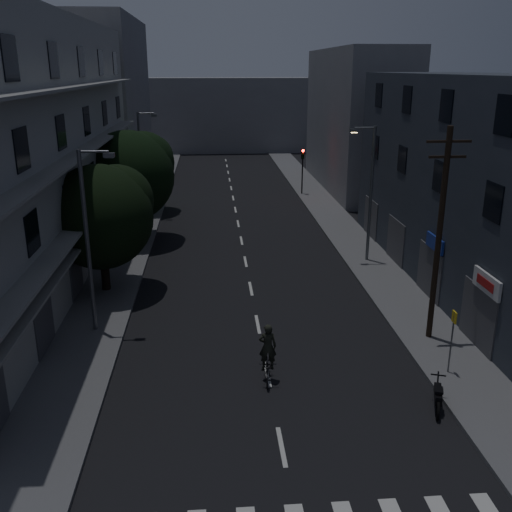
{
  "coord_description": "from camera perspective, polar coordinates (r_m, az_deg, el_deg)",
  "views": [
    {
      "loc": [
        -2.01,
        -12.95,
        11.28
      ],
      "look_at": [
        0.0,
        12.0,
        3.0
      ],
      "focal_mm": 40.0,
      "sensor_mm": 36.0,
      "label": 1
    }
  ],
  "objects": [
    {
      "name": "utility_pole",
      "position": [
        24.59,
        17.87,
        2.29
      ],
      "size": [
        1.8,
        0.24,
        9.0
      ],
      "color": "black",
      "rests_on": "sidewalk_right"
    },
    {
      "name": "tree_far",
      "position": [
        47.11,
        -11.27,
        9.08
      ],
      "size": [
        4.99,
        4.99,
        6.17
      ],
      "color": "black",
      "rests_on": "sidewalk_left"
    },
    {
      "name": "building_far_left",
      "position": [
        61.85,
        -14.37,
        14.72
      ],
      "size": [
        6.0,
        20.0,
        16.0
      ],
      "primitive_type": "cube",
      "color": "slate",
      "rests_on": "ground"
    },
    {
      "name": "motorcycle",
      "position": [
        21.22,
        17.7,
        -13.33
      ],
      "size": [
        0.79,
        1.73,
        1.15
      ],
      "rotation": [
        0.0,
        0.0,
        -0.33
      ],
      "color": "black",
      "rests_on": "ground"
    },
    {
      "name": "building_far_right",
      "position": [
        56.91,
        9.93,
        13.22
      ],
      "size": [
        6.0,
        20.0,
        13.0
      ],
      "primitive_type": "cube",
      "color": "slate",
      "rests_on": "ground"
    },
    {
      "name": "building_left",
      "position": [
        32.8,
        -22.57,
        9.42
      ],
      "size": [
        7.0,
        36.0,
        14.0
      ],
      "color": "#A0A09B",
      "rests_on": "ground"
    },
    {
      "name": "traffic_signal_far_right",
      "position": [
        53.03,
        4.69,
        9.37
      ],
      "size": [
        0.28,
        0.37,
        4.1
      ],
      "color": "black",
      "rests_on": "sidewalk_right"
    },
    {
      "name": "lane_markings",
      "position": [
        45.66,
        -1.94,
        4.0
      ],
      "size": [
        0.15,
        60.5,
        0.01
      ],
      "color": "beige",
      "rests_on": "ground"
    },
    {
      "name": "ground",
      "position": [
        39.64,
        -1.51,
        1.76
      ],
      "size": [
        160.0,
        160.0,
        0.0
      ],
      "primitive_type": "plane",
      "color": "black",
      "rests_on": "ground"
    },
    {
      "name": "sidewalk_right",
      "position": [
        40.7,
        9.1,
        2.08
      ],
      "size": [
        3.0,
        90.0,
        0.15
      ],
      "primitive_type": "cube",
      "color": "#565659",
      "rests_on": "ground"
    },
    {
      "name": "building_right",
      "position": [
        30.91,
        22.56,
        6.12
      ],
      "size": [
        6.19,
        28.0,
        11.0
      ],
      "color": "#2D323C",
      "rests_on": "ground"
    },
    {
      "name": "street_lamp_left_near",
      "position": [
        25.19,
        -16.33,
        2.17
      ],
      "size": [
        1.51,
        0.25,
        8.0
      ],
      "color": "#5C5E64",
      "rests_on": "sidewalk_left"
    },
    {
      "name": "sidewalk_left",
      "position": [
        39.95,
        -12.32,
        1.58
      ],
      "size": [
        3.0,
        90.0,
        0.15
      ],
      "primitive_type": "cube",
      "color": "#565659",
      "rests_on": "ground"
    },
    {
      "name": "street_lamp_left_far",
      "position": [
        45.17,
        -11.32,
        9.45
      ],
      "size": [
        1.51,
        0.25,
        8.0
      ],
      "color": "#57585F",
      "rests_on": "sidewalk_left"
    },
    {
      "name": "bus_stop_sign",
      "position": [
        22.82,
        19.07,
        -7.07
      ],
      "size": [
        0.06,
        0.35,
        2.52
      ],
      "color": "#595B60",
      "rests_on": "sidewalk_right"
    },
    {
      "name": "cyclist",
      "position": [
        21.81,
        1.16,
        -10.48
      ],
      "size": [
        0.78,
        1.86,
        2.3
      ],
      "rotation": [
        0.0,
        0.0,
        -0.08
      ],
      "color": "black",
      "rests_on": "ground"
    },
    {
      "name": "tree_mid",
      "position": [
        38.78,
        -12.52,
        8.16
      ],
      "size": [
        5.97,
        5.97,
        7.35
      ],
      "color": "black",
      "rests_on": "sidewalk_left"
    },
    {
      "name": "traffic_signal_far_left",
      "position": [
        53.01,
        -9.56,
        9.17
      ],
      "size": [
        0.28,
        0.37,
        4.1
      ],
      "color": "black",
      "rests_on": "sidewalk_left"
    },
    {
      "name": "building_far_end",
      "position": [
        83.21,
        -3.3,
        13.94
      ],
      "size": [
        24.0,
        8.0,
        10.0
      ],
      "primitive_type": "cube",
      "color": "slate",
      "rests_on": "ground"
    },
    {
      "name": "tree_near",
      "position": [
        30.04,
        -15.21,
        4.19
      ],
      "size": [
        5.36,
        5.36,
        6.61
      ],
      "color": "black",
      "rests_on": "sidewalk_left"
    },
    {
      "name": "street_lamp_right",
      "position": [
        34.3,
        11.26,
        6.72
      ],
      "size": [
        1.51,
        0.25,
        8.0
      ],
      "color": "slate",
      "rests_on": "sidewalk_right"
    }
  ]
}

